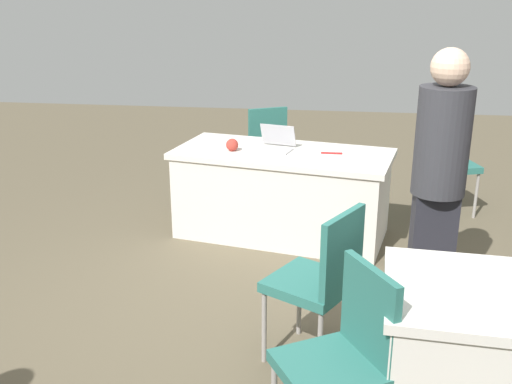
# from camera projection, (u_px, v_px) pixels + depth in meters

# --- Properties ---
(ground_plane) EXTENTS (14.40, 14.40, 0.00)m
(ground_plane) POSITION_uv_depth(u_px,v_px,m) (253.00, 315.00, 4.12)
(ground_plane) COLOR brown
(table_foreground) EXTENTS (1.99, 1.19, 0.78)m
(table_foreground) POSITION_uv_depth(u_px,v_px,m) (282.00, 193.00, 5.33)
(table_foreground) COLOR silver
(table_foreground) RESTS_ON ground
(chair_near_front) EXTENTS (0.59, 0.59, 0.94)m
(chair_near_front) POSITION_uv_depth(u_px,v_px,m) (263.00, 143.00, 6.43)
(chair_near_front) COLOR #9E9993
(chair_near_front) RESTS_ON ground
(chair_tucked_left) EXTENTS (0.60, 0.60, 0.94)m
(chair_tucked_left) POSITION_uv_depth(u_px,v_px,m) (344.00, 352.00, 2.77)
(chair_tucked_left) COLOR #9E9993
(chair_tucked_left) RESTS_ON ground
(chair_tucked_right) EXTENTS (0.60, 0.60, 0.98)m
(chair_tucked_right) POSITION_uv_depth(u_px,v_px,m) (321.00, 276.00, 3.42)
(chair_tucked_right) COLOR #9E9993
(chair_tucked_right) RESTS_ON ground
(chair_aisle) EXTENTS (0.55, 0.55, 0.96)m
(chair_aisle) POSITION_uv_depth(u_px,v_px,m) (445.00, 159.00, 5.80)
(chair_aisle) COLOR #9E9993
(chair_aisle) RESTS_ON ground
(person_organiser) EXTENTS (0.35, 0.35, 1.79)m
(person_organiser) POSITION_uv_depth(u_px,v_px,m) (439.00, 173.00, 3.83)
(person_organiser) COLOR #26262D
(person_organiser) RESTS_ON ground
(laptop_silver) EXTENTS (0.38, 0.36, 0.21)m
(laptop_silver) POSITION_uv_depth(u_px,v_px,m) (274.00, 145.00, 5.24)
(laptop_silver) COLOR silver
(laptop_silver) RESTS_ON table_foreground
(yarn_ball) EXTENTS (0.11, 0.11, 0.11)m
(yarn_ball) POSITION_uv_depth(u_px,v_px,m) (232.00, 145.00, 5.20)
(yarn_ball) COLOR #B2382D
(yarn_ball) RESTS_ON table_foreground
(scissors_red) EXTENTS (0.18, 0.04, 0.01)m
(scissors_red) POSITION_uv_depth(u_px,v_px,m) (332.00, 153.00, 5.13)
(scissors_red) COLOR red
(scissors_red) RESTS_ON table_foreground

